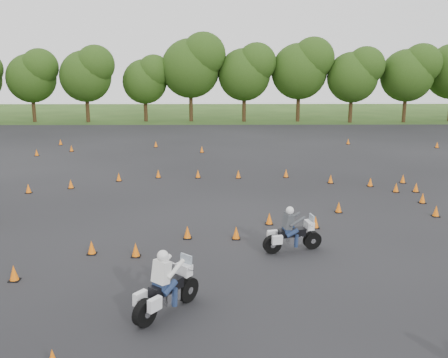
% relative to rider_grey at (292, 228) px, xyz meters
% --- Properties ---
extents(ground, '(140.00, 140.00, 0.00)m').
position_rel_rider_grey_xyz_m(ground, '(-2.25, 1.94, -0.81)').
color(ground, '#2D5119').
rests_on(ground, ground).
extents(asphalt_pad, '(62.00, 62.00, 0.00)m').
position_rel_rider_grey_xyz_m(asphalt_pad, '(-2.25, 7.94, -0.81)').
color(asphalt_pad, black).
rests_on(asphalt_pad, ground).
extents(treeline, '(87.01, 32.66, 10.58)m').
position_rel_rider_grey_xyz_m(treeline, '(1.23, 36.69, 3.83)').
color(treeline, '#254112').
rests_on(treeline, ground).
extents(traffic_cones, '(36.13, 32.14, 0.45)m').
position_rel_rider_grey_xyz_m(traffic_cones, '(-2.53, 7.01, -0.58)').
color(traffic_cones, orange).
rests_on(traffic_cones, asphalt_pad).
extents(rider_grey, '(2.19, 1.19, 1.62)m').
position_rel_rider_grey_xyz_m(rider_grey, '(0.00, 0.00, 0.00)').
color(rider_grey, '#3C3F43').
rests_on(rider_grey, ground).
extents(rider_white, '(1.92, 2.25, 1.76)m').
position_rel_rider_grey_xyz_m(rider_white, '(-3.81, -4.37, 0.07)').
color(rider_white, silver).
rests_on(rider_white, ground).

